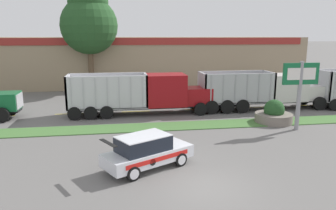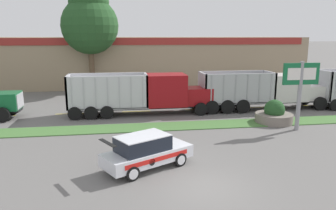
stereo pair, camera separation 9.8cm
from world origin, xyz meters
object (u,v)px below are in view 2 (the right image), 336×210
Objects in this scene: store_sign_post at (300,82)px; dump_truck_lead at (274,91)px; dump_truck_far_right at (154,94)px; stone_planter at (274,115)px; rally_car at (146,151)px.

dump_truck_lead is at bearing 77.73° from store_sign_post.
dump_truck_lead is at bearing 1.48° from dump_truck_far_right.
stone_planter is at bearing -26.37° from dump_truck_far_right.
rally_car is at bearing -145.13° from stone_planter.
store_sign_post is (10.69, 5.01, 2.39)m from rally_car.
dump_truck_lead is 10.48m from dump_truck_far_right.
stone_planter is (-2.08, -4.43, -0.98)m from dump_truck_lead.
store_sign_post is at bearing 25.11° from rally_car.
dump_truck_far_right is at bearing 146.06° from store_sign_post.
dump_truck_lead is 4.19× the size of stone_planter.
store_sign_post is at bearing -102.27° from dump_truck_lead.
dump_truck_far_right is at bearing 81.83° from rally_car.
rally_car is at bearing -98.17° from dump_truck_far_right.
stone_planter is (8.39, -4.16, -1.04)m from dump_truck_far_right.
dump_truck_lead is 0.98× the size of dump_truck_far_right.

